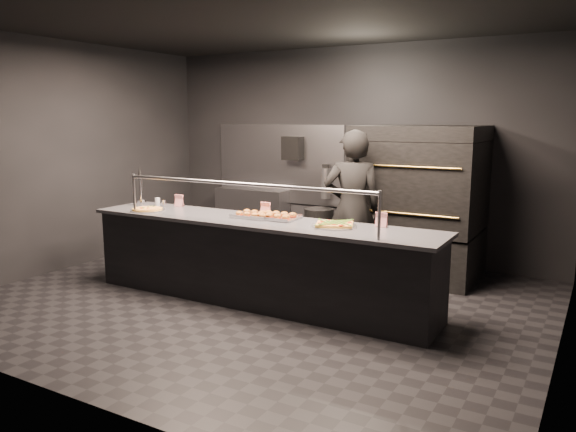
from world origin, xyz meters
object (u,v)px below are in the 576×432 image
object	(u,v)px
worker	(352,209)
beer_tap	(141,194)
prep_shelf	(252,217)
round_pizza	(147,209)
trash_bin	(319,233)
square_pizza	(334,225)
service_counter	(258,261)
towel_dispenser	(293,148)
pizza_oven	(419,201)
fire_extinguisher	(326,183)
slider_tray_a	(255,215)
slider_tray_b	(277,216)

from	to	relation	value
worker	beer_tap	bearing A→B (deg)	-3.45
prep_shelf	round_pizza	world-z (taller)	round_pizza
trash_bin	square_pizza	bearing A→B (deg)	-59.64
service_counter	beer_tap	bearing A→B (deg)	175.91
towel_dispenser	worker	size ratio (longest dim) A/B	0.19
service_counter	pizza_oven	xyz separation A→B (m)	(1.20, 1.90, 0.50)
fire_extinguisher	beer_tap	distance (m)	2.71
pizza_oven	beer_tap	xyz separation A→B (m)	(-3.02, -1.77, 0.10)
towel_dispenser	beer_tap	bearing A→B (deg)	-112.25
service_counter	fire_extinguisher	xyz separation A→B (m)	(-0.35, 2.40, 0.60)
prep_shelf	pizza_oven	bearing A→B (deg)	-8.54
beer_tap	slider_tray_a	size ratio (longest dim) A/B	0.99
towel_dispenser	square_pizza	size ratio (longest dim) A/B	0.76
towel_dispenser	slider_tray_b	world-z (taller)	towel_dispenser
pizza_oven	round_pizza	distance (m)	3.35
service_counter	trash_bin	size ratio (longest dim) A/B	5.79
slider_tray_b	pizza_oven	bearing A→B (deg)	59.18
prep_shelf	slider_tray_a	xyz separation A→B (m)	(1.50, -2.22, 0.50)
round_pizza	towel_dispenser	bearing A→B (deg)	77.78
beer_tap	trash_bin	world-z (taller)	beer_tap
round_pizza	beer_tap	bearing A→B (deg)	143.22
service_counter	square_pizza	xyz separation A→B (m)	(0.89, 0.07, 0.47)
pizza_oven	trash_bin	distance (m)	1.67
slider_tray_a	towel_dispenser	bearing A→B (deg)	109.29
fire_extinguisher	trash_bin	world-z (taller)	fire_extinguisher
slider_tray_a	slider_tray_b	size ratio (longest dim) A/B	1.05
service_counter	square_pizza	distance (m)	1.01
prep_shelf	beer_tap	size ratio (longest dim) A/B	2.42
fire_extinguisher	beer_tap	bearing A→B (deg)	-123.01
prep_shelf	worker	world-z (taller)	worker
towel_dispenser	fire_extinguisher	distance (m)	0.74
service_counter	slider_tray_a	xyz separation A→B (m)	(-0.10, 0.10, 0.48)
service_counter	pizza_oven	size ratio (longest dim) A/B	2.15
beer_tap	slider_tray_a	xyz separation A→B (m)	(1.72, -0.03, -0.11)
slider_tray_b	fire_extinguisher	bearing A→B (deg)	102.68
slider_tray_a	trash_bin	world-z (taller)	slider_tray_a
pizza_oven	slider_tray_a	xyz separation A→B (m)	(-1.30, -1.80, -0.02)
square_pizza	fire_extinguisher	bearing A→B (deg)	117.96
worker	fire_extinguisher	bearing A→B (deg)	-77.44
prep_shelf	fire_extinguisher	distance (m)	1.39
worker	trash_bin	bearing A→B (deg)	-72.11
beer_tap	trash_bin	size ratio (longest dim) A/B	0.70
towel_dispenser	slider_tray_a	world-z (taller)	towel_dispenser
fire_extinguisher	square_pizza	distance (m)	2.64
beer_tap	square_pizza	bearing A→B (deg)	-1.32
slider_tray_a	service_counter	bearing A→B (deg)	-46.31
fire_extinguisher	square_pizza	size ratio (longest dim) A/B	1.10
square_pizza	worker	xyz separation A→B (m)	(-0.24, 1.01, -0.00)
round_pizza	square_pizza	bearing A→B (deg)	5.32
slider_tray_a	slider_tray_b	distance (m)	0.26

